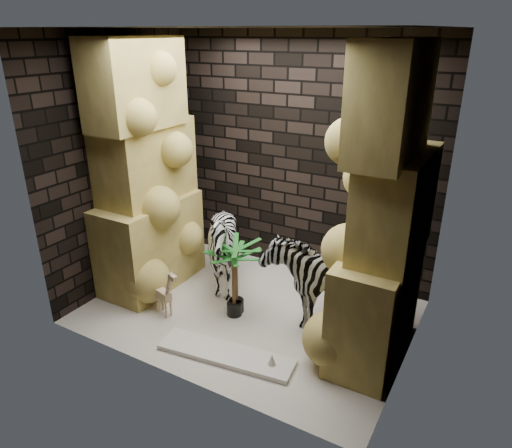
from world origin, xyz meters
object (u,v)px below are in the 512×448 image
Objects in this scene: zebra_right at (318,261)px; palm_back at (234,283)px; giraffe_toy at (163,289)px; zebra_left at (223,252)px; surfboard at (226,354)px; palm_front at (236,278)px.

zebra_right is 1.67× the size of palm_back.
zebra_left is at bearing 84.26° from giraffe_toy.
zebra_left reaches higher than surfboard.
zebra_left is at bearing 136.63° from palm_back.
zebra_right is 1.37m from surfboard.
giraffe_toy is 0.74× the size of palm_front.
palm_back is at bearing -75.42° from palm_front.
palm_front is 0.63× the size of surfboard.
giraffe_toy is at bearing -141.67° from zebra_right.
zebra_left reaches higher than palm_back.
palm_back is 0.82m from surfboard.
zebra_right reaches higher than zebra_left.
zebra_right is 1.74m from giraffe_toy.
zebra_right is 2.09× the size of giraffe_toy.
zebra_right is 1.18m from zebra_left.
zebra_right is 1.14× the size of zebra_left.
surfboard is (1.01, -0.28, -0.30)m from giraffe_toy.
giraffe_toy is 0.82m from palm_front.
zebra_right is at bearing 59.63° from surfboard.
zebra_right reaches higher than giraffe_toy.
palm_back is at bearing -141.02° from zebra_right.
palm_back is (0.02, -0.07, -0.03)m from palm_front.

